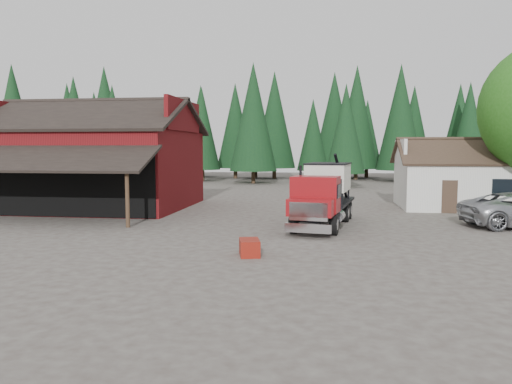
# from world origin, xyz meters

# --- Properties ---
(ground) EXTENTS (120.00, 120.00, 0.00)m
(ground) POSITION_xyz_m (0.00, 0.00, 0.00)
(ground) COLOR #443B35
(ground) RESTS_ON ground
(red_barn) EXTENTS (12.80, 13.63, 7.18)m
(red_barn) POSITION_xyz_m (-11.00, 9.90, 2.69)
(red_barn) COLOR maroon
(red_barn) RESTS_ON ground
(farmhouse) EXTENTS (8.60, 6.42, 4.65)m
(farmhouse) POSITION_xyz_m (13.00, 13.00, 1.67)
(farmhouse) COLOR silver
(farmhouse) RESTS_ON ground
(conifer_backdrop) EXTENTS (76.00, 16.00, 16.00)m
(conifer_backdrop) POSITION_xyz_m (0.00, 42.00, 0.00)
(conifer_backdrop) COLOR black
(conifer_backdrop) RESTS_ON ground
(near_pine_a) EXTENTS (4.40, 4.40, 11.40)m
(near_pine_a) POSITION_xyz_m (-22.00, 28.00, 6.39)
(near_pine_a) COLOR #382619
(near_pine_a) RESTS_ON ground
(near_pine_b) EXTENTS (3.96, 3.96, 10.40)m
(near_pine_b) POSITION_xyz_m (6.00, 30.00, 5.89)
(near_pine_b) COLOR #382619
(near_pine_b) RESTS_ON ground
(near_pine_d) EXTENTS (5.28, 5.28, 13.40)m
(near_pine_d) POSITION_xyz_m (-4.00, 34.00, 7.39)
(near_pine_d) COLOR #382619
(near_pine_d) RESTS_ON ground
(feed_truck) EXTENTS (3.39, 8.30, 3.64)m
(feed_truck) POSITION_xyz_m (4.01, 4.02, 1.70)
(feed_truck) COLOR black
(feed_truck) RESTS_ON ground
(equip_box) EXTENTS (0.94, 1.23, 0.60)m
(equip_box) POSITION_xyz_m (1.38, -3.54, 0.30)
(equip_box) COLOR maroon
(equip_box) RESTS_ON ground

